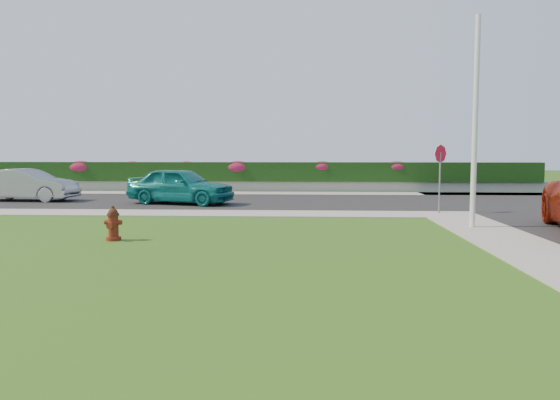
# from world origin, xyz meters

# --- Properties ---
(ground) EXTENTS (120.00, 120.00, 0.00)m
(ground) POSITION_xyz_m (0.00, 0.00, 0.00)
(ground) COLOR black
(ground) RESTS_ON ground
(street_far) EXTENTS (26.00, 8.00, 0.04)m
(street_far) POSITION_xyz_m (-5.00, 14.00, 0.02)
(street_far) COLOR black
(street_far) RESTS_ON ground
(sidewalk_far) EXTENTS (24.00, 2.00, 0.04)m
(sidewalk_far) POSITION_xyz_m (-6.00, 9.00, 0.02)
(sidewalk_far) COLOR gray
(sidewalk_far) RESTS_ON ground
(curb_corner) EXTENTS (2.00, 2.00, 0.04)m
(curb_corner) POSITION_xyz_m (7.00, 9.00, 0.02)
(curb_corner) COLOR gray
(curb_corner) RESTS_ON ground
(sidewalk_beyond) EXTENTS (34.00, 2.00, 0.04)m
(sidewalk_beyond) POSITION_xyz_m (-1.00, 19.00, 0.02)
(sidewalk_beyond) COLOR gray
(sidewalk_beyond) RESTS_ON ground
(retaining_wall) EXTENTS (34.00, 0.40, 0.60)m
(retaining_wall) POSITION_xyz_m (-1.00, 20.50, 0.30)
(retaining_wall) COLOR gray
(retaining_wall) RESTS_ON ground
(hedge) EXTENTS (32.00, 0.90, 1.10)m
(hedge) POSITION_xyz_m (-1.00, 20.60, 1.15)
(hedge) COLOR black
(hedge) RESTS_ON retaining_wall
(fire_hydrant) EXTENTS (0.46, 0.43, 0.89)m
(fire_hydrant) POSITION_xyz_m (-3.10, 2.83, 0.42)
(fire_hydrant) COLOR #4F160C
(fire_hydrant) RESTS_ON ground
(sedan_teal) EXTENTS (4.98, 3.11, 1.58)m
(sedan_teal) POSITION_xyz_m (-3.62, 12.44, 0.83)
(sedan_teal) COLOR #0E6B6A
(sedan_teal) RESTS_ON street_far
(sedan_silver) EXTENTS (4.55, 1.84, 1.47)m
(sedan_silver) POSITION_xyz_m (-10.99, 13.52, 0.77)
(sedan_silver) COLOR #929599
(sedan_silver) RESTS_ON street_far
(utility_pole) EXTENTS (0.16, 0.16, 6.25)m
(utility_pole) POSITION_xyz_m (6.81, 5.63, 3.13)
(utility_pole) COLOR silver
(utility_pole) RESTS_ON ground
(stop_sign) EXTENTS (0.55, 0.45, 2.56)m
(stop_sign) POSITION_xyz_m (6.73, 9.48, 1.91)
(stop_sign) COLOR slate
(stop_sign) RESTS_ON ground
(flower_clump_a) EXTENTS (1.50, 0.97, 0.75)m
(flower_clump_a) POSITION_xyz_m (-11.45, 20.50, 1.40)
(flower_clump_a) COLOR #A91D3E
(flower_clump_a) RESTS_ON hedge
(flower_clump_b) EXTENTS (1.02, 0.65, 0.51)m
(flower_clump_b) POSITION_xyz_m (-8.36, 20.50, 1.50)
(flower_clump_b) COLOR #A91D3E
(flower_clump_b) RESTS_ON hedge
(flower_clump_c) EXTENTS (1.03, 0.66, 0.52)m
(flower_clump_c) POSITION_xyz_m (-5.16, 20.50, 1.50)
(flower_clump_c) COLOR #A91D3E
(flower_clump_c) RESTS_ON hedge
(flower_clump_d) EXTENTS (1.48, 0.95, 0.74)m
(flower_clump_d) POSITION_xyz_m (-2.19, 20.50, 1.41)
(flower_clump_d) COLOR #A91D3E
(flower_clump_d) RESTS_ON hedge
(flower_clump_e) EXTENTS (1.31, 0.84, 0.65)m
(flower_clump_e) POSITION_xyz_m (2.67, 20.50, 1.44)
(flower_clump_e) COLOR #A91D3E
(flower_clump_e) RESTS_ON hedge
(flower_clump_f) EXTENTS (1.29, 0.83, 0.65)m
(flower_clump_f) POSITION_xyz_m (6.90, 20.50, 1.44)
(flower_clump_f) COLOR #A91D3E
(flower_clump_f) RESTS_ON hedge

